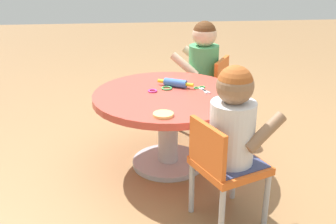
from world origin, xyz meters
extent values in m
plane|color=#9E7247|center=(0.00, 0.00, 0.00)|extent=(10.00, 10.00, 0.00)
cylinder|color=silver|center=(0.00, 0.00, 0.01)|extent=(0.44, 0.44, 0.03)
cylinder|color=silver|center=(0.00, 0.00, 0.21)|extent=(0.12, 0.12, 0.43)
cylinder|color=#D84C3F|center=(0.00, 0.00, 0.45)|extent=(0.88, 0.88, 0.04)
cylinder|color=#B7B7BC|center=(-0.64, -0.41, 0.14)|extent=(0.03, 0.03, 0.28)
cylinder|color=#B7B7BC|center=(-0.40, -0.31, 0.14)|extent=(0.03, 0.03, 0.28)
cylinder|color=#B7B7BC|center=(-0.74, -0.17, 0.14)|extent=(0.03, 0.03, 0.28)
cylinder|color=#B7B7BC|center=(-0.50, -0.07, 0.14)|extent=(0.03, 0.03, 0.28)
cube|color=orange|center=(-0.57, -0.24, 0.30)|extent=(0.39, 0.39, 0.04)
cube|color=orange|center=(-0.62, -0.12, 0.43)|extent=(0.26, 0.13, 0.22)
cube|color=#3F4772|center=(-0.57, -0.24, 0.30)|extent=(0.35, 0.36, 0.04)
cylinder|color=white|center=(-0.57, -0.24, 0.47)|extent=(0.21, 0.21, 0.30)
sphere|color=#997051|center=(-0.57, -0.24, 0.70)|extent=(0.17, 0.17, 0.17)
sphere|color=#B25926|center=(-0.57, -0.24, 0.71)|extent=(0.16, 0.16, 0.16)
cylinder|color=#997051|center=(-0.63, -0.38, 0.49)|extent=(0.13, 0.22, 0.17)
cylinder|color=#997051|center=(-0.43, -0.29, 0.49)|extent=(0.13, 0.22, 0.17)
cylinder|color=#B7B7BC|center=(0.72, -0.25, 0.14)|extent=(0.03, 0.03, 0.28)
cylinder|color=#B7B7BC|center=(0.49, -0.13, 0.14)|extent=(0.03, 0.03, 0.28)
cylinder|color=#B7B7BC|center=(0.59, -0.48, 0.14)|extent=(0.03, 0.03, 0.28)
cylinder|color=#B7B7BC|center=(0.36, -0.35, 0.14)|extent=(0.03, 0.03, 0.28)
cube|color=orange|center=(0.54, -0.30, 0.30)|extent=(0.41, 0.41, 0.04)
cube|color=orange|center=(0.47, -0.42, 0.43)|extent=(0.25, 0.15, 0.22)
cube|color=#3F4772|center=(0.54, -0.30, 0.30)|extent=(0.36, 0.37, 0.04)
cylinder|color=#4CA566|center=(0.54, -0.30, 0.47)|extent=(0.21, 0.21, 0.30)
sphere|color=beige|center=(0.54, -0.30, 0.70)|extent=(0.17, 0.17, 0.17)
sphere|color=#593319|center=(0.54, -0.30, 0.71)|extent=(0.16, 0.16, 0.16)
cylinder|color=beige|center=(0.69, -0.27, 0.49)|extent=(0.15, 0.21, 0.17)
cylinder|color=beige|center=(0.49, -0.16, 0.49)|extent=(0.15, 0.21, 0.17)
cylinder|color=#3F72CC|center=(0.12, -0.06, 0.49)|extent=(0.11, 0.15, 0.05)
cylinder|color=yellow|center=(0.16, 0.03, 0.49)|extent=(0.04, 0.05, 0.02)
cylinder|color=yellow|center=(0.07, -0.14, 0.49)|extent=(0.04, 0.05, 0.02)
cube|color=silver|center=(0.02, -0.22, 0.47)|extent=(0.10, 0.07, 0.01)
cube|color=silver|center=(0.02, -0.22, 0.47)|extent=(0.11, 0.02, 0.01)
torus|color=green|center=(0.08, -0.18, 0.47)|extent=(0.05, 0.05, 0.01)
torus|color=green|center=(0.09, -0.22, 0.47)|extent=(0.05, 0.05, 0.01)
cylinder|color=#F2CC72|center=(-0.34, 0.06, 0.48)|extent=(0.10, 0.10, 0.01)
torus|color=orange|center=(0.04, -0.33, 0.47)|extent=(0.05, 0.05, 0.01)
torus|color=#D83FA5|center=(0.04, 0.09, 0.47)|extent=(0.05, 0.05, 0.01)
torus|color=#4CB259|center=(0.08, 0.00, 0.47)|extent=(0.07, 0.07, 0.01)
camera|label=1|loc=(-2.28, 0.21, 1.28)|focal=44.52mm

